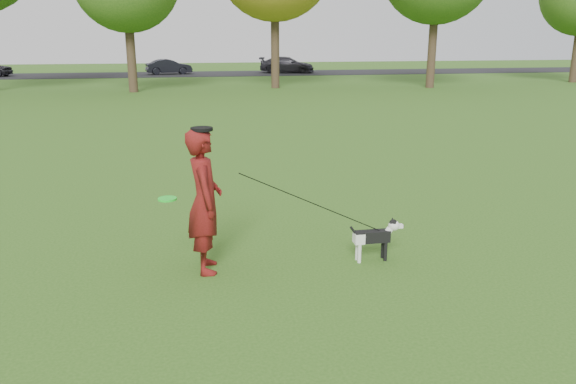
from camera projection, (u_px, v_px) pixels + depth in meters
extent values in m
plane|color=#285116|center=(313.00, 275.00, 7.15)|extent=(120.00, 120.00, 0.00)
cube|color=black|center=(198.00, 74.00, 44.99)|extent=(120.00, 7.00, 0.02)
imported|color=#58120C|center=(205.00, 201.00, 7.06)|extent=(0.45, 0.68, 1.86)
cube|color=black|center=(372.00, 236.00, 7.52)|extent=(0.48, 0.15, 0.16)
cube|color=white|center=(359.00, 238.00, 7.49)|extent=(0.13, 0.15, 0.14)
cylinder|color=white|center=(360.00, 253.00, 7.50)|extent=(0.05, 0.05, 0.26)
cylinder|color=white|center=(357.00, 251.00, 7.59)|extent=(0.05, 0.05, 0.26)
cylinder|color=black|center=(385.00, 252.00, 7.56)|extent=(0.05, 0.05, 0.26)
cylinder|color=black|center=(383.00, 249.00, 7.66)|extent=(0.05, 0.05, 0.26)
cylinder|color=white|center=(387.00, 233.00, 7.55)|extent=(0.16, 0.10, 0.17)
sphere|color=white|center=(394.00, 226.00, 7.54)|extent=(0.15, 0.15, 0.15)
sphere|color=black|center=(393.00, 223.00, 7.53)|extent=(0.11, 0.11, 0.11)
cube|color=white|center=(399.00, 226.00, 7.56)|extent=(0.10, 0.06, 0.05)
sphere|color=black|center=(403.00, 226.00, 7.57)|extent=(0.03, 0.03, 0.03)
cone|color=black|center=(395.00, 221.00, 7.48)|extent=(0.05, 0.05, 0.06)
cone|color=black|center=(392.00, 219.00, 7.56)|extent=(0.05, 0.05, 0.06)
cylinder|color=black|center=(356.00, 234.00, 7.47)|extent=(0.17, 0.03, 0.22)
cylinder|color=black|center=(384.00, 232.00, 7.54)|extent=(0.10, 0.10, 0.02)
imported|color=black|center=(169.00, 67.00, 44.42)|extent=(3.72, 1.87, 1.17)
imported|color=#232228|center=(287.00, 65.00, 46.13)|extent=(4.78, 2.89, 1.30)
cylinder|color=#1CE029|center=(167.00, 199.00, 6.85)|extent=(0.23, 0.23, 0.02)
cylinder|color=black|center=(202.00, 129.00, 6.81)|extent=(0.27, 0.27, 0.04)
cylinder|color=#38281C|center=(131.00, 52.00, 29.99)|extent=(0.48, 0.48, 4.20)
cylinder|color=#38281C|center=(275.00, 44.00, 32.28)|extent=(0.48, 0.48, 5.04)
cylinder|color=#38281C|center=(432.00, 45.00, 32.52)|extent=(0.48, 0.48, 4.83)
cylinder|color=#38281C|center=(576.00, 51.00, 36.52)|extent=(0.48, 0.48, 3.99)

